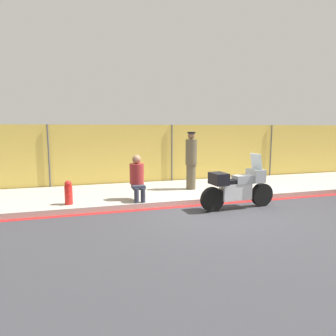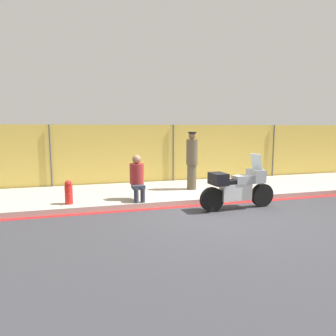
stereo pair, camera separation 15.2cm
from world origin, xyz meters
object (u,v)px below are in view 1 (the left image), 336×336
(person_seated_on_curb, at_px, (137,176))
(fire_hydrant, at_px, (68,193))
(motorcycle, at_px, (238,187))
(officer_standing, at_px, (191,160))

(person_seated_on_curb, xyz_separation_m, fire_hydrant, (-1.81, 0.03, -0.37))
(motorcycle, bearing_deg, officer_standing, 100.10)
(fire_hydrant, bearing_deg, motorcycle, -15.03)
(officer_standing, bearing_deg, person_seated_on_curb, -153.92)
(officer_standing, distance_m, fire_hydrant, 3.91)
(officer_standing, relative_size, fire_hydrant, 2.93)
(motorcycle, height_order, fire_hydrant, motorcycle)
(motorcycle, height_order, person_seated_on_curb, motorcycle)
(motorcycle, xyz_separation_m, person_seated_on_curb, (-2.46, 1.12, 0.25))
(motorcycle, distance_m, person_seated_on_curb, 2.71)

